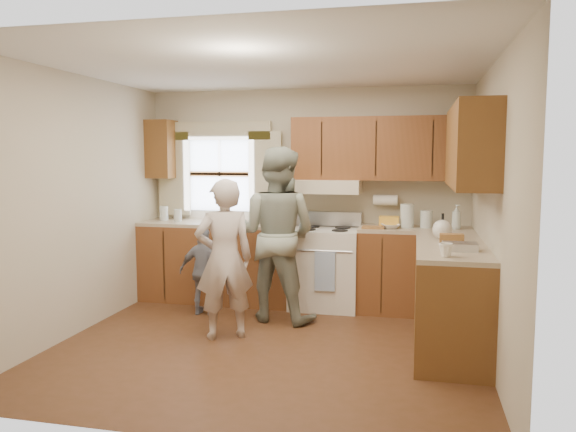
% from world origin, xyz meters
% --- Properties ---
extents(room, '(3.80, 3.80, 3.80)m').
position_xyz_m(room, '(0.00, 0.00, 1.25)').
color(room, '#482B16').
rests_on(room, ground).
extents(kitchen_fixtures, '(3.80, 2.25, 2.15)m').
position_xyz_m(kitchen_fixtures, '(0.61, 1.08, 0.84)').
color(kitchen_fixtures, '#4A2610').
rests_on(kitchen_fixtures, ground).
extents(stove, '(0.76, 0.67, 1.07)m').
position_xyz_m(stove, '(0.30, 1.44, 0.47)').
color(stove, silver).
rests_on(stove, ground).
extents(woman_left, '(0.66, 0.58, 1.51)m').
position_xyz_m(woman_left, '(-0.46, 0.15, 0.76)').
color(woman_left, '#C0B0A8').
rests_on(woman_left, ground).
extents(woman_right, '(1.00, 0.84, 1.81)m').
position_xyz_m(woman_right, '(-0.12, 0.85, 0.91)').
color(woman_right, '#273B32').
rests_on(woman_right, ground).
extents(child, '(0.57, 0.27, 0.95)m').
position_xyz_m(child, '(-0.93, 0.85, 0.48)').
color(child, gray).
rests_on(child, ground).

